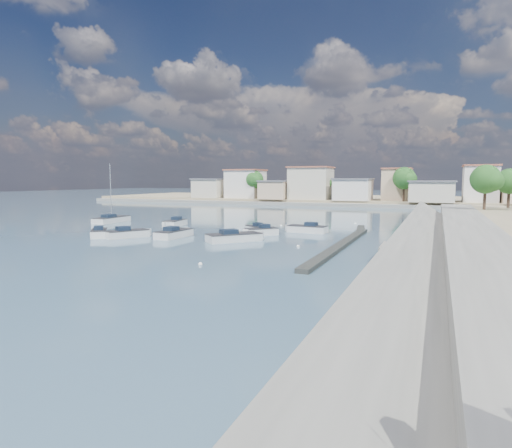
{
  "coord_description": "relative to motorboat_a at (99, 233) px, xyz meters",
  "views": [
    {
      "loc": [
        15.35,
        -30.52,
        6.41
      ],
      "look_at": [
        -3.55,
        13.88,
        1.4
      ],
      "focal_mm": 30.0,
      "sensor_mm": 36.0,
      "label": 1
    }
  ],
  "objects": [
    {
      "name": "motorboat_e",
      "position": [
        8.25,
        2.92,
        -0.0
      ],
      "size": [
        2.1,
        5.62,
        1.48
      ],
      "color": "silver",
      "rests_on": "ground"
    },
    {
      "name": "motorboat_f",
      "position": [
        14.85,
        10.29,
        -0.0
      ],
      "size": [
        3.54,
        3.22,
        1.48
      ],
      "color": "silver",
      "rests_on": "ground"
    },
    {
      "name": "breakwater",
      "position": [
        26.69,
        6.02,
        -0.21
      ],
      "size": [
        2.0,
        31.02,
        0.35
      ],
      "color": "black",
      "rests_on": "ground"
    },
    {
      "name": "motorboat_d",
      "position": [
        16.31,
        8.18,
        -0.0
      ],
      "size": [
        3.69,
        3.84,
        1.48
      ],
      "color": "silver",
      "rests_on": "ground"
    },
    {
      "name": "far_shore_land",
      "position": [
        19.79,
        85.34,
        0.32
      ],
      "size": [
        160.0,
        40.0,
        1.4
      ],
      "primitive_type": "cube",
      "color": "gray",
      "rests_on": "ground"
    },
    {
      "name": "seawall_walkway",
      "position": [
        38.29,
        6.34,
        0.52
      ],
      "size": [
        5.0,
        90.0,
        1.8
      ],
      "primitive_type": "cube",
      "color": "slate",
      "rests_on": "ground"
    },
    {
      "name": "sailboat",
      "position": [
        -10.03,
        13.57,
        0.03
      ],
      "size": [
        2.63,
        7.26,
        9.0
      ],
      "color": "silver",
      "rests_on": "ground"
    },
    {
      "name": "far_shore_quay",
      "position": [
        19.79,
        64.34,
        0.02
      ],
      "size": [
        160.0,
        2.5,
        0.8
      ],
      "primitive_type": "cube",
      "color": "slate",
      "rests_on": "ground"
    },
    {
      "name": "motorboat_b",
      "position": [
        3.6,
        0.78,
        -0.0
      ],
      "size": [
        3.88,
        4.9,
        1.48
      ],
      "color": "silver",
      "rests_on": "ground"
    },
    {
      "name": "motorboat_a",
      "position": [
        0.0,
        0.0,
        0.0
      ],
      "size": [
        3.73,
        4.07,
        1.48
      ],
      "color": "silver",
      "rests_on": "ground"
    },
    {
      "name": "motorboat_c",
      "position": [
        20.34,
        13.01,
        0.0
      ],
      "size": [
        5.39,
        2.19,
        1.48
      ],
      "color": "silver",
      "rests_on": "ground"
    },
    {
      "name": "ground",
      "position": [
        19.79,
        33.34,
        -0.38
      ],
      "size": [
        400.0,
        400.0,
        0.0
      ],
      "primitive_type": "plane",
      "color": "#315063",
      "rests_on": "ground"
    },
    {
      "name": "shore_trees",
      "position": [
        28.13,
        61.45,
        5.84
      ],
      "size": [
        74.56,
        38.32,
        7.92
      ],
      "color": "#38281E",
      "rests_on": "ground"
    },
    {
      "name": "far_town",
      "position": [
        30.5,
        70.26,
        4.56
      ],
      "size": [
        113.01,
        12.8,
        8.35
      ],
      "color": "beige",
      "rests_on": "far_shore_land"
    },
    {
      "name": "motorboat_g",
      "position": [
        1.66,
        12.55,
        0.0
      ],
      "size": [
        2.41,
        5.19,
        1.48
      ],
      "color": "silver",
      "rests_on": "ground"
    },
    {
      "name": "motorboat_h",
      "position": [
        15.88,
        2.86,
        -0.0
      ],
      "size": [
        5.42,
        5.73,
        1.48
      ],
      "color": "silver",
      "rests_on": "ground"
    },
    {
      "name": "mooring_buoys",
      "position": [
        23.4,
        6.96,
        -0.33
      ],
      "size": [
        17.83,
        35.99,
        0.32
      ],
      "color": "white",
      "rests_on": "ground"
    }
  ]
}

